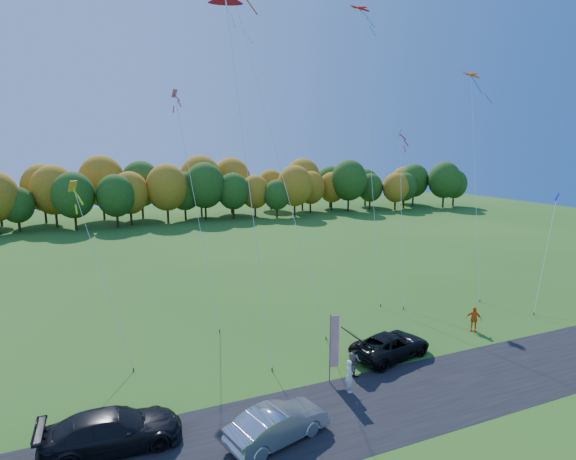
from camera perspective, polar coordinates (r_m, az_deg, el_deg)
name	(u,v)px	position (r m, az deg, el deg)	size (l,w,h in m)	color
ground	(329,370)	(26.48, 5.27, -17.32)	(160.00, 160.00, 0.00)	#255917
asphalt_strip	(369,408)	(23.50, 10.19, -21.33)	(90.00, 6.00, 0.01)	black
tree_line	(175,222)	(77.42, -14.19, 0.95)	(116.00, 12.00, 10.00)	#1E4711
black_suv	(391,345)	(28.27, 12.95, -14.06)	(2.38, 5.16, 1.43)	black
silver_sedan	(278,424)	(20.76, -1.31, -23.40)	(1.60, 4.59, 1.51)	#A5A5A9
dark_truck_a	(112,430)	(21.55, -21.42, -22.60)	(2.28, 5.60, 1.63)	black
person_tailgate_a	(349,376)	(24.25, 7.79, -17.87)	(0.62, 0.41, 1.71)	white
person_tailgate_b	(354,360)	(25.86, 8.40, -15.99)	(0.83, 0.65, 1.71)	gray
person_east	(474,319)	(33.52, 22.51, -10.39)	(1.00, 0.42, 1.70)	orange
feather_flag	(333,341)	(24.36, 5.79, -13.83)	(0.50, 0.14, 3.81)	#999999
kite_delta_blue	(271,135)	(32.14, -2.12, 12.01)	(4.75, 12.41, 27.25)	#4C3F33
kite_parafoil_orange	(369,140)	(40.79, 10.26, 11.16)	(6.66, 12.80, 26.30)	#4C3F33
kite_delta_red	(245,148)	(28.76, -5.52, 10.37)	(2.49, 11.49, 23.82)	#4C3F33
kite_parafoil_rainbow	(475,178)	(42.74, 22.68, 6.08)	(6.84, 8.60, 19.66)	#4C3F33
kite_diamond_yellow	(102,274)	(27.99, -22.57, -5.16)	(3.08, 5.09, 10.72)	#4C3F33
kite_diamond_white	(402,214)	(38.28, 14.23, 2.02)	(4.49, 7.27, 14.45)	#4C3F33
kite_diamond_pink	(196,206)	(32.27, -11.62, 3.03)	(1.83, 7.00, 16.81)	#4C3F33
kite_diamond_blue_low	(546,252)	(40.67, 29.94, -2.44)	(6.00, 3.71, 8.97)	#4C3F33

